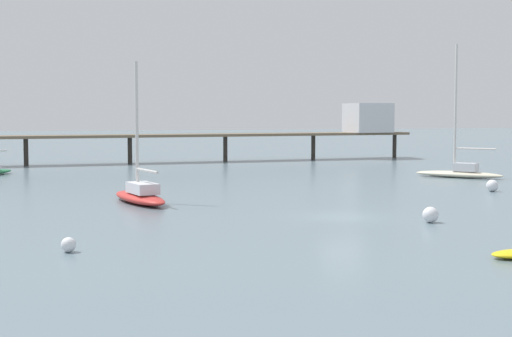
% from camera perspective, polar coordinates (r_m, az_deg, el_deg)
% --- Properties ---
extents(ground_plane, '(400.00, 400.00, 0.00)m').
position_cam_1_polar(ground_plane, '(42.84, 6.42, -3.58)').
color(ground_plane, slate).
extents(pier, '(58.10, 6.84, 6.86)m').
position_cam_1_polar(pier, '(92.17, 2.08, 3.17)').
color(pier, brown).
rests_on(pier, ground_plane).
extents(sailboat_cream, '(6.44, 7.00, 11.71)m').
position_cam_1_polar(sailboat_cream, '(69.98, 14.90, -0.08)').
color(sailboat_cream, beige).
rests_on(sailboat_cream, ground_plane).
extents(sailboat_red, '(3.40, 7.63, 9.00)m').
position_cam_1_polar(sailboat_red, '(49.29, -8.60, -1.86)').
color(sailboat_red, red).
rests_on(sailboat_red, ground_plane).
extents(mooring_buoy_near, '(0.87, 0.87, 0.87)m').
position_cam_1_polar(mooring_buoy_near, '(58.50, 17.14, -1.22)').
color(mooring_buoy_near, silver).
rests_on(mooring_buoy_near, ground_plane).
extents(mooring_buoy_mid, '(0.63, 0.63, 0.63)m').
position_cam_1_polar(mooring_buoy_mid, '(32.81, -13.75, -5.52)').
color(mooring_buoy_mid, silver).
rests_on(mooring_buoy_mid, ground_plane).
extents(mooring_buoy_inner, '(0.84, 0.84, 0.84)m').
position_cam_1_polar(mooring_buoy_inner, '(41.30, 12.83, -3.37)').
color(mooring_buoy_inner, silver).
rests_on(mooring_buoy_inner, ground_plane).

